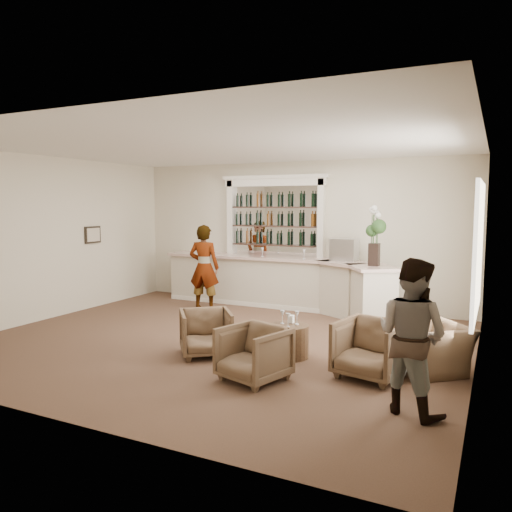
{
  "coord_description": "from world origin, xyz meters",
  "views": [
    {
      "loc": [
        4.21,
        -7.24,
        2.34
      ],
      "look_at": [
        0.25,
        0.9,
        1.39
      ],
      "focal_mm": 35.0,
      "sensor_mm": 36.0,
      "label": 1
    }
  ],
  "objects_px": {
    "armchair_center": "(254,354)",
    "espresso_machine": "(344,249)",
    "bar_counter": "(280,283)",
    "sommelier": "(204,267)",
    "armchair_left": "(206,333)",
    "armchair_right": "(370,349)",
    "cocktail_table": "(289,341)",
    "armchair_far": "(428,347)",
    "flower_vase": "(375,232)",
    "guest": "(412,336)"
  },
  "relations": [
    {
      "from": "guest",
      "to": "armchair_left",
      "type": "bearing_deg",
      "value": 9.12
    },
    {
      "from": "cocktail_table",
      "to": "armchair_far",
      "type": "xyz_separation_m",
      "value": [
        2.0,
        0.3,
        0.09
      ]
    },
    {
      "from": "bar_counter",
      "to": "flower_vase",
      "type": "bearing_deg",
      "value": -13.56
    },
    {
      "from": "cocktail_table",
      "to": "guest",
      "type": "height_order",
      "value": "guest"
    },
    {
      "from": "sommelier",
      "to": "armchair_right",
      "type": "bearing_deg",
      "value": 137.65
    },
    {
      "from": "armchair_right",
      "to": "bar_counter",
      "type": "bearing_deg",
      "value": 140.28
    },
    {
      "from": "armchair_center",
      "to": "espresso_machine",
      "type": "xyz_separation_m",
      "value": [
        -0.08,
        4.55,
        1.01
      ]
    },
    {
      "from": "espresso_machine",
      "to": "armchair_left",
      "type": "bearing_deg",
      "value": -104.85
    },
    {
      "from": "cocktail_table",
      "to": "armchair_far",
      "type": "height_order",
      "value": "armchair_far"
    },
    {
      "from": "guest",
      "to": "armchair_right",
      "type": "distance_m",
      "value": 1.25
    },
    {
      "from": "armchair_left",
      "to": "armchair_right",
      "type": "height_order",
      "value": "armchair_right"
    },
    {
      "from": "sommelier",
      "to": "armchair_left",
      "type": "height_order",
      "value": "sommelier"
    },
    {
      "from": "flower_vase",
      "to": "armchair_center",
      "type": "bearing_deg",
      "value": -99.94
    },
    {
      "from": "armchair_right",
      "to": "armchair_far",
      "type": "relative_size",
      "value": 0.83
    },
    {
      "from": "armchair_right",
      "to": "armchair_center",
      "type": "bearing_deg",
      "value": -137.61
    },
    {
      "from": "espresso_machine",
      "to": "bar_counter",
      "type": "bearing_deg",
      "value": -176.03
    },
    {
      "from": "cocktail_table",
      "to": "armchair_right",
      "type": "xyz_separation_m",
      "value": [
        1.33,
        -0.35,
        0.14
      ]
    },
    {
      "from": "cocktail_table",
      "to": "flower_vase",
      "type": "relative_size",
      "value": 0.53
    },
    {
      "from": "armchair_center",
      "to": "flower_vase",
      "type": "distance_m",
      "value": 4.23
    },
    {
      "from": "cocktail_table",
      "to": "armchair_right",
      "type": "height_order",
      "value": "armchair_right"
    },
    {
      "from": "bar_counter",
      "to": "flower_vase",
      "type": "height_order",
      "value": "flower_vase"
    },
    {
      "from": "sommelier",
      "to": "guest",
      "type": "height_order",
      "value": "sommelier"
    },
    {
      "from": "armchair_left",
      "to": "armchair_far",
      "type": "bearing_deg",
      "value": -24.57
    },
    {
      "from": "cocktail_table",
      "to": "armchair_left",
      "type": "height_order",
      "value": "armchair_left"
    },
    {
      "from": "armchair_left",
      "to": "cocktail_table",
      "type": "bearing_deg",
      "value": -16.25
    },
    {
      "from": "cocktail_table",
      "to": "guest",
      "type": "relative_size",
      "value": 0.35
    },
    {
      "from": "bar_counter",
      "to": "armchair_far",
      "type": "relative_size",
      "value": 5.54
    },
    {
      "from": "bar_counter",
      "to": "espresso_machine",
      "type": "height_order",
      "value": "espresso_machine"
    },
    {
      "from": "armchair_center",
      "to": "armchair_right",
      "type": "bearing_deg",
      "value": 47.9
    },
    {
      "from": "bar_counter",
      "to": "armchair_left",
      "type": "relative_size",
      "value": 7.32
    },
    {
      "from": "bar_counter",
      "to": "armchair_left",
      "type": "bearing_deg",
      "value": -84.29
    },
    {
      "from": "cocktail_table",
      "to": "flower_vase",
      "type": "bearing_deg",
      "value": 76.62
    },
    {
      "from": "cocktail_table",
      "to": "guest",
      "type": "bearing_deg",
      "value": -32.87
    },
    {
      "from": "bar_counter",
      "to": "cocktail_table",
      "type": "height_order",
      "value": "bar_counter"
    },
    {
      "from": "armchair_left",
      "to": "armchair_right",
      "type": "xyz_separation_m",
      "value": [
        2.52,
        0.13,
        0.04
      ]
    },
    {
      "from": "armchair_right",
      "to": "espresso_machine",
      "type": "xyz_separation_m",
      "value": [
        -1.45,
        3.74,
        0.98
      ]
    },
    {
      "from": "armchair_left",
      "to": "guest",
      "type": "bearing_deg",
      "value": -52.73
    },
    {
      "from": "armchair_center",
      "to": "guest",
      "type": "bearing_deg",
      "value": 13.62
    },
    {
      "from": "sommelier",
      "to": "armchair_left",
      "type": "distance_m",
      "value": 3.46
    },
    {
      "from": "cocktail_table",
      "to": "armchair_left",
      "type": "distance_m",
      "value": 1.28
    },
    {
      "from": "cocktail_table",
      "to": "espresso_machine",
      "type": "distance_m",
      "value": 3.57
    },
    {
      "from": "guest",
      "to": "sommelier",
      "type": "bearing_deg",
      "value": -13.06
    },
    {
      "from": "cocktail_table",
      "to": "espresso_machine",
      "type": "height_order",
      "value": "espresso_machine"
    },
    {
      "from": "guest",
      "to": "armchair_left",
      "type": "distance_m",
      "value": 3.33
    },
    {
      "from": "armchair_right",
      "to": "armchair_far",
      "type": "bearing_deg",
      "value": 56.63
    },
    {
      "from": "sommelier",
      "to": "espresso_machine",
      "type": "xyz_separation_m",
      "value": [
        2.89,
        0.99,
        0.43
      ]
    },
    {
      "from": "armchair_center",
      "to": "armchair_right",
      "type": "distance_m",
      "value": 1.58
    },
    {
      "from": "bar_counter",
      "to": "armchair_center",
      "type": "xyz_separation_m",
      "value": [
        1.53,
        -4.46,
        -0.21
      ]
    },
    {
      "from": "armchair_right",
      "to": "espresso_machine",
      "type": "relative_size",
      "value": 1.62
    },
    {
      "from": "cocktail_table",
      "to": "espresso_machine",
      "type": "bearing_deg",
      "value": 91.94
    }
  ]
}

